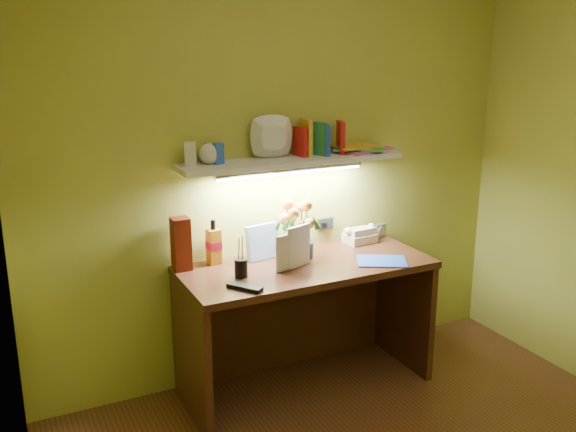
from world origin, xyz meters
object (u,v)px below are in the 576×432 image
object	(u,v)px
flower_bouquet	(297,230)
desk	(306,326)
desk_clock	(379,230)
whisky_bottle	(214,242)
telephone	(360,234)

from	to	relation	value
flower_bouquet	desk	bearing A→B (deg)	-93.97
desk_clock	whisky_bottle	bearing A→B (deg)	165.50
telephone	whisky_bottle	world-z (taller)	whisky_bottle
desk_clock	whisky_bottle	xyz separation A→B (m)	(-1.10, -0.02, 0.08)
desk_clock	telephone	bearing A→B (deg)	-179.64
desk_clock	whisky_bottle	distance (m)	1.11
telephone	desk_clock	world-z (taller)	telephone
desk	desk_clock	world-z (taller)	desk_clock
desk	telephone	xyz separation A→B (m)	(0.47, 0.20, 0.43)
flower_bouquet	desk_clock	bearing A→B (deg)	10.57
flower_bouquet	whisky_bottle	xyz separation A→B (m)	(-0.46, 0.10, -0.04)
flower_bouquet	desk_clock	distance (m)	0.66
desk	desk_clock	xyz separation A→B (m)	(0.65, 0.25, 0.42)
flower_bouquet	telephone	xyz separation A→B (m)	(0.46, 0.07, -0.11)
flower_bouquet	telephone	bearing A→B (deg)	8.53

